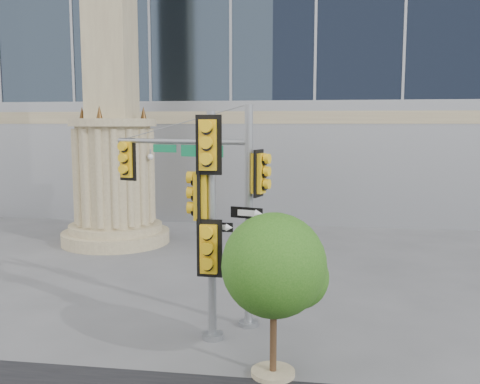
# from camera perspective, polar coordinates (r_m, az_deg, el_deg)

# --- Properties ---
(ground) EXTENTS (120.00, 120.00, 0.00)m
(ground) POSITION_cam_1_polar(r_m,az_deg,el_deg) (12.93, -2.59, -14.98)
(ground) COLOR #545456
(ground) RESTS_ON ground
(monument) EXTENTS (4.40, 4.40, 16.60)m
(monument) POSITION_cam_1_polar(r_m,az_deg,el_deg) (22.36, -13.46, 8.67)
(monument) COLOR tan
(monument) RESTS_ON ground
(main_signal_pole) EXTENTS (4.04, 1.51, 5.35)m
(main_signal_pole) POSITION_cam_1_polar(r_m,az_deg,el_deg) (13.06, -2.94, 0.33)
(main_signal_pole) COLOR slate
(main_signal_pole) RESTS_ON ground
(secondary_signal_pole) EXTENTS (0.88, 0.68, 5.17)m
(secondary_signal_pole) POSITION_cam_1_polar(r_m,az_deg,el_deg) (11.81, -3.44, -1.79)
(secondary_signal_pole) COLOR slate
(secondary_signal_pole) RESTS_ON ground
(street_tree) EXTENTS (2.07, 2.02, 3.22)m
(street_tree) POSITION_cam_1_polar(r_m,az_deg,el_deg) (10.36, 3.85, -8.26)
(street_tree) COLOR tan
(street_tree) RESTS_ON ground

